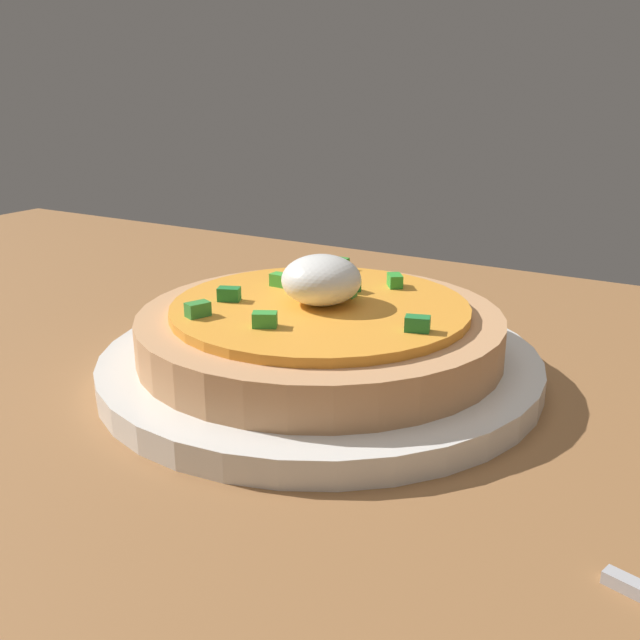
# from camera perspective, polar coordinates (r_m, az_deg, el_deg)

# --- Properties ---
(dining_table) EXTENTS (1.18, 0.75, 0.03)m
(dining_table) POSITION_cam_1_polar(r_m,az_deg,el_deg) (0.41, -9.42, -8.21)
(dining_table) COLOR #96653A
(dining_table) RESTS_ON ground
(plate) EXTENTS (0.26, 0.26, 0.02)m
(plate) POSITION_cam_1_polar(r_m,az_deg,el_deg) (0.43, 0.00, -3.46)
(plate) COLOR white
(plate) RESTS_ON dining_table
(pizza) EXTENTS (0.21, 0.21, 0.06)m
(pizza) POSITION_cam_1_polar(r_m,az_deg,el_deg) (0.42, 0.00, -0.53)
(pizza) COLOR tan
(pizza) RESTS_ON plate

